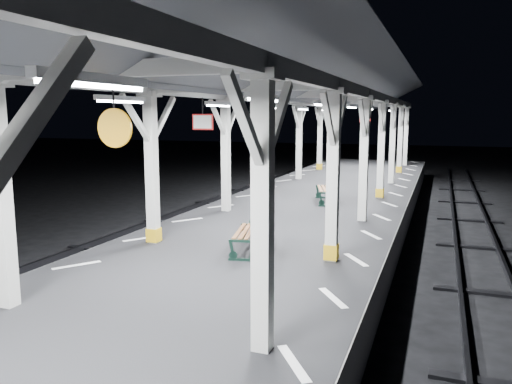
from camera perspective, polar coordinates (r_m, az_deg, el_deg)
The scene contains 8 objects.
ground at distance 9.16m, azimuth -7.18°, elevation -15.90°, with size 120.00×120.00×0.00m, color black.
platform at distance 8.96m, azimuth -7.24°, elevation -12.99°, with size 6.00×50.00×1.00m, color black.
hazard_stripes_left at distance 10.12m, azimuth -19.81°, elevation -7.87°, with size 1.00×48.00×0.01m, color silver.
hazard_stripes_right at distance 8.01m, azimuth 8.78°, elevation -11.86°, with size 1.00×48.00×0.01m, color silver.
track_right at distance 8.32m, azimuth 27.10°, elevation -18.90°, with size 2.20×60.00×0.16m.
canopy at distance 8.35m, azimuth -7.82°, elevation 13.81°, with size 5.40×49.00×4.65m.
bench_mid at distance 10.39m, azimuth -0.41°, elevation -4.39°, with size 0.89×1.63×0.84m.
bench_far at distance 16.40m, azimuth 8.36°, elevation 0.49°, with size 1.06×1.76×0.90m.
Camera 1 is at (3.91, -7.36, 3.81)m, focal length 35.00 mm.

